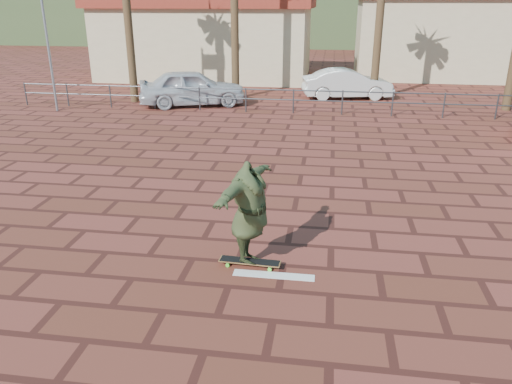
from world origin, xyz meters
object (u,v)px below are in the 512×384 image
Objects in this scene: longboard at (250,262)px; car_white at (347,84)px; car_silver at (192,88)px; skateboarder at (249,213)px.

longboard is 0.26× the size of car_white.
skateboarder is at bearing -179.89° from car_silver.
car_silver is at bearing 31.46° from skateboarder.
car_silver is 7.37m from car_white.
skateboarder reaches higher than car_silver.
longboard is 0.49× the size of skateboarder.
car_silver is (-4.82, 13.94, 0.70)m from longboard.
car_silver is at bearing 111.99° from longboard.
car_white is at bearing 85.97° from longboard.
longboard is 14.77m from car_silver.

